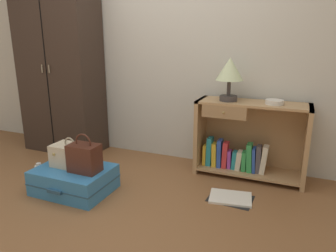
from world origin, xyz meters
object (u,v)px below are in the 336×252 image
(wardrobe, at_px, (60,67))
(suitcase_large, at_px, (74,180))
(handbag, at_px, (84,158))
(train_case, at_px, (71,155))
(bottle, at_px, (39,172))
(table_lamp, at_px, (230,72))
(bowl, at_px, (275,102))
(bookshelf, at_px, (246,142))
(open_book_on_floor, at_px, (230,198))

(wardrobe, relative_size, suitcase_large, 3.04)
(handbag, bearing_deg, train_case, 165.21)
(suitcase_large, xyz_separation_m, bottle, (-0.46, 0.05, -0.03))
(table_lamp, height_order, handbag, table_lamp)
(table_lamp, xyz_separation_m, bowl, (0.42, -0.00, -0.26))
(table_lamp, relative_size, train_case, 1.26)
(wardrobe, xyz_separation_m, bookshelf, (2.18, 0.05, -0.65))
(bottle, xyz_separation_m, open_book_on_floor, (1.79, 0.34, -0.07))
(suitcase_large, height_order, bottle, suitcase_large)
(wardrobe, distance_m, open_book_on_floor, 2.43)
(table_lamp, bearing_deg, bowl, -0.42)
(bowl, distance_m, suitcase_large, 1.94)
(table_lamp, bearing_deg, suitcase_large, -141.65)
(wardrobe, relative_size, bookshelf, 1.91)
(suitcase_large, distance_m, train_case, 0.22)
(wardrobe, distance_m, bottle, 1.31)
(wardrobe, relative_size, train_case, 6.22)
(table_lamp, height_order, train_case, table_lamp)
(bottle, bearing_deg, wardrobe, 113.78)
(train_case, height_order, open_book_on_floor, train_case)
(bowl, height_order, handbag, bowl)
(table_lamp, height_order, bowl, table_lamp)
(bowl, height_order, open_book_on_floor, bowl)
(train_case, distance_m, bottle, 0.48)
(bookshelf, xyz_separation_m, train_case, (-1.40, -0.91, -0.03))
(handbag, relative_size, open_book_on_floor, 0.88)
(train_case, bearing_deg, suitcase_large, -36.48)
(train_case, bearing_deg, bookshelf, 33.10)
(bottle, height_order, open_book_on_floor, bottle)
(wardrobe, bearing_deg, table_lamp, 0.49)
(wardrobe, xyz_separation_m, table_lamp, (1.99, 0.02, 0.02))
(train_case, relative_size, bottle, 1.86)
(bowl, bearing_deg, bottle, -157.23)
(train_case, relative_size, handbag, 0.95)
(bookshelf, bearing_deg, wardrobe, -178.65)
(table_lamp, xyz_separation_m, handbag, (-1.01, -0.93, -0.68))
(bookshelf, height_order, suitcase_large, bookshelf)
(bookshelf, distance_m, open_book_on_floor, 0.65)
(table_lamp, relative_size, open_book_on_floor, 1.05)
(table_lamp, xyz_separation_m, open_book_on_floor, (0.17, -0.52, -1.02))
(bowl, distance_m, bottle, 2.32)
(bookshelf, distance_m, bowl, 0.48)
(suitcase_large, relative_size, open_book_on_floor, 1.70)
(bottle, bearing_deg, table_lamp, 28.00)
(wardrobe, relative_size, handbag, 5.91)
(bowl, distance_m, handbag, 1.76)
(handbag, xyz_separation_m, bottle, (-0.60, 0.07, -0.27))
(bookshelf, xyz_separation_m, table_lamp, (-0.19, -0.03, 0.68))
(suitcase_large, bearing_deg, wardrobe, 132.92)
(bookshelf, xyz_separation_m, handbag, (-1.21, -0.96, -0.00))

